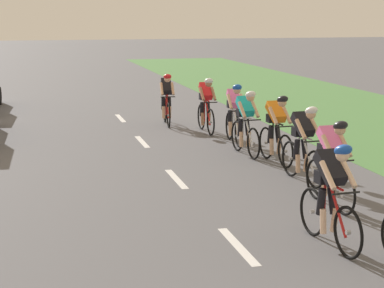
{
  "coord_description": "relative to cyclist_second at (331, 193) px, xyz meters",
  "views": [
    {
      "loc": [
        -2.8,
        -3.09,
        3.24
      ],
      "look_at": [
        -0.17,
        7.45,
        1.1
      ],
      "focal_mm": 62.28,
      "sensor_mm": 36.0,
      "label": 1
    }
  ],
  "objects": [
    {
      "name": "cyclist_ninth",
      "position": [
        -0.09,
        10.72,
        0.0
      ],
      "size": [
        0.45,
        1.72,
        1.56
      ],
      "color": "black",
      "rests_on": "ground"
    },
    {
      "name": "cyclist_fifth",
      "position": [
        1.18,
        5.17,
        0.0
      ],
      "size": [
        0.44,
        1.72,
        1.56
      ],
      "color": "black",
      "rests_on": "ground"
    },
    {
      "name": "lane_markings_centre",
      "position": [
        -1.24,
        2.33,
        -0.78
      ],
      "size": [
        0.14,
        21.6,
        0.01
      ],
      "color": "white",
      "rests_on": "ground"
    },
    {
      "name": "cyclist_seventh",
      "position": [
        0.99,
        7.58,
        0.0
      ],
      "size": [
        0.44,
        1.72,
        1.56
      ],
      "color": "black",
      "rests_on": "ground"
    },
    {
      "name": "cyclist_third",
      "position": [
        0.86,
        1.81,
        0.0
      ],
      "size": [
        0.43,
        1.72,
        1.56
      ],
      "color": "black",
      "rests_on": "ground"
    },
    {
      "name": "cyclist_fourth",
      "position": [
        1.09,
        3.49,
        0.0
      ],
      "size": [
        0.44,
        1.72,
        1.56
      ],
      "color": "black",
      "rests_on": "ground"
    },
    {
      "name": "cyclist_sixth",
      "position": [
        0.81,
        6.15,
        0.0
      ],
      "size": [
        0.43,
        1.72,
        1.56
      ],
      "color": "black",
      "rests_on": "ground"
    },
    {
      "name": "cyclist_eighth",
      "position": [
        0.71,
        9.27,
        0.0
      ],
      "size": [
        0.42,
        1.72,
        1.56
      ],
      "color": "black",
      "rests_on": "ground"
    },
    {
      "name": "cyclist_second",
      "position": [
        0.0,
        0.0,
        0.0
      ],
      "size": [
        0.44,
        1.72,
        1.56
      ],
      "color": "black",
      "rests_on": "ground"
    }
  ]
}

